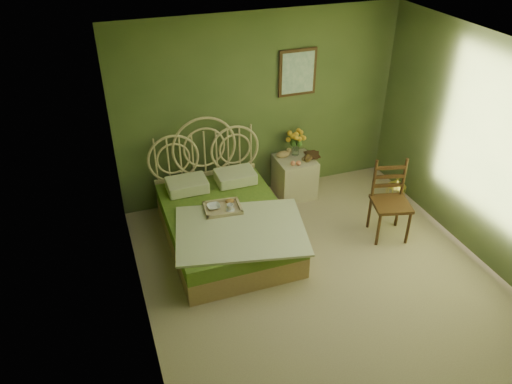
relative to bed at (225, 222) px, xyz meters
name	(u,v)px	position (x,y,z in m)	size (l,w,h in m)	color
floor	(326,286)	(0.84, -1.20, -0.29)	(4.50, 4.50, 0.00)	tan
ceiling	(348,63)	(0.84, -1.20, 2.31)	(4.50, 4.50, 0.00)	silver
wall_back	(260,108)	(0.84, 1.05, 1.01)	(4.00, 4.00, 0.00)	#5D6A38
wall_left	(136,229)	(-1.16, -1.20, 1.01)	(4.50, 4.50, 0.00)	#5D6A38
wall_right	(495,158)	(2.84, -1.20, 1.01)	(4.50, 4.50, 0.00)	#5D6A38
wall_art	(298,73)	(1.37, 1.03, 1.46)	(0.54, 0.04, 0.64)	#371E0F
bed	(225,222)	(0.00, 0.00, 0.00)	(1.70, 2.15, 1.33)	tan
nightstand	(295,172)	(1.28, 0.76, 0.07)	(0.53, 0.53, 1.01)	beige
chair	(388,195)	(2.02, -0.50, 0.27)	(0.54, 0.54, 1.02)	#371E0F
birdcage	(396,192)	(2.54, 0.05, -0.11)	(0.25, 0.25, 0.38)	gold
book_lower	(306,156)	(1.45, 0.77, 0.30)	(0.18, 0.24, 0.02)	#381E0F
book_upper	(306,155)	(1.45, 0.77, 0.32)	(0.18, 0.24, 0.02)	#472819
cereal_bowl	(214,207)	(-0.13, 0.03, 0.24)	(0.16, 0.16, 0.04)	white
coffee_cup	(230,207)	(0.05, -0.08, 0.26)	(0.09, 0.09, 0.08)	white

